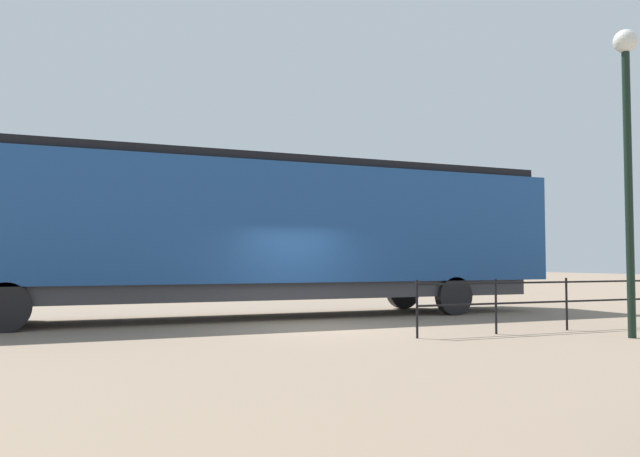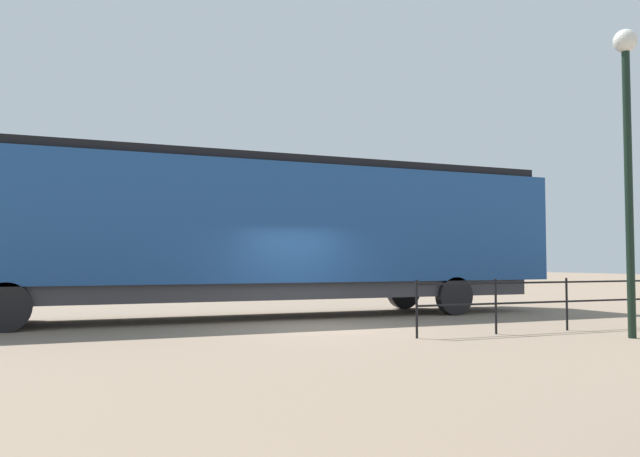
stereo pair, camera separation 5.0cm
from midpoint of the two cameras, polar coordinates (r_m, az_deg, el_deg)
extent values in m
plane|color=#84705B|center=(15.34, 0.05, -8.71)|extent=(120.00, 120.00, 0.00)
cube|color=navy|center=(18.06, -6.50, 0.36)|extent=(3.19, 18.29, 3.14)
cube|color=black|center=(21.70, 14.23, -1.36)|extent=(3.06, 2.27, 2.20)
cube|color=black|center=(18.23, -6.47, 5.67)|extent=(2.87, 17.56, 0.24)
cube|color=#38383D|center=(18.04, -6.54, -5.35)|extent=(2.87, 16.83, 0.45)
cylinder|color=black|center=(21.73, 7.39, -5.52)|extent=(0.30, 1.10, 1.10)
cylinder|color=black|center=(19.29, 11.75, -5.82)|extent=(0.30, 1.10, 1.10)
cylinder|color=black|center=(18.78, -25.34, -5.68)|extent=(0.30, 1.10, 1.10)
cylinder|color=black|center=(15.90, -25.78, -6.23)|extent=(0.30, 1.10, 1.10)
cylinder|color=black|center=(14.76, 25.54, 2.96)|extent=(0.16, 0.16, 5.97)
sphere|color=silver|center=(15.38, 25.28, 14.65)|extent=(0.48, 0.48, 0.48)
cube|color=black|center=(16.45, 23.35, -4.29)|extent=(0.04, 9.82, 0.04)
cube|color=black|center=(16.47, 23.38, -5.81)|extent=(0.04, 9.82, 0.04)
cylinder|color=black|center=(13.38, 8.58, -6.99)|extent=(0.05, 0.05, 1.18)
cylinder|color=black|center=(14.50, 15.26, -6.60)|extent=(0.05, 0.05, 1.18)
cylinder|color=black|center=(15.78, 20.90, -6.21)|extent=(0.05, 0.05, 1.18)
cylinder|color=black|center=(17.20, 25.65, -5.82)|extent=(0.05, 0.05, 1.18)
camera|label=1|loc=(0.03, -89.91, 0.00)|focal=36.50mm
camera|label=2|loc=(0.03, 90.09, 0.00)|focal=36.50mm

